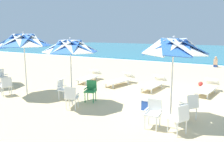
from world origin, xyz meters
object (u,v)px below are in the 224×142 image
beach_umbrella_1 (70,47)px  sun_lounger_1 (154,84)px  beach_umbrella_2 (24,41)px  beach_ball (201,84)px  sun_lounger_2 (120,80)px  beachgoer_seated (216,64)px  plastic_chair_6 (6,85)px  plastic_chair_3 (63,88)px  plastic_chair_0 (179,117)px  plastic_chair_5 (71,96)px  plastic_chair_2 (190,105)px  plastic_chair_7 (1,76)px  beach_umbrella_0 (173,48)px  sun_lounger_3 (89,77)px  cooler_box (149,105)px  plastic_chair_1 (153,111)px  sun_lounger_0 (207,88)px  plastic_chair_4 (91,90)px

beach_umbrella_1 → sun_lounger_1: 4.93m
beach_umbrella_2 → beach_ball: size_ratio=11.73×
sun_lounger_1 → beach_ball: 2.74m
sun_lounger_2 → beachgoer_seated: beachgoer_seated is taller
plastic_chair_6 → sun_lounger_2: size_ratio=0.39×
plastic_chair_3 → sun_lounger_2: plastic_chair_3 is taller
plastic_chair_0 → plastic_chair_5: (-3.95, 0.07, 0.00)m
plastic_chair_3 → sun_lounger_2: size_ratio=0.39×
plastic_chair_2 → beach_ball: bearing=95.6°
plastic_chair_7 → beachgoer_seated: size_ratio=0.94×
plastic_chair_5 → sun_lounger_2: (-0.41, 4.45, -0.22)m
beach_umbrella_0 → sun_lounger_3: (-5.83, 3.48, -2.07)m
plastic_chair_2 → beach_umbrella_1: bearing=-169.6°
beach_umbrella_0 → beach_umbrella_1: 3.81m
beach_ball → cooler_box: bearing=-100.9°
plastic_chair_3 → plastic_chair_5: size_ratio=1.00×
beach_umbrella_0 → plastic_chair_0: bearing=-61.4°
plastic_chair_5 → plastic_chair_6: size_ratio=1.00×
cooler_box → beachgoer_seated: size_ratio=0.54×
sun_lounger_3 → sun_lounger_1: bearing=2.7°
beach_umbrella_0 → plastic_chair_7: (-9.50, 0.36, -1.86)m
plastic_chair_7 → plastic_chair_1: bearing=-7.4°
plastic_chair_0 → beachgoer_seated: 14.60m
plastic_chair_1 → plastic_chair_2: 1.44m
plastic_chair_7 → sun_lounger_0: size_ratio=0.39×
plastic_chair_5 → sun_lounger_2: 4.48m
plastic_chair_3 → cooler_box: 3.70m
plastic_chair_0 → cooler_box: size_ratio=1.73×
plastic_chair_1 → sun_lounger_0: 5.01m
plastic_chair_2 → plastic_chair_3: same height
beach_ball → plastic_chair_5: bearing=-118.3°
beach_umbrella_1 → plastic_chair_4: bearing=67.3°
plastic_chair_5 → cooler_box: size_ratio=1.73×
sun_lounger_2 → cooler_box: (2.90, -3.05, -0.08)m
sun_lounger_0 → beachgoer_seated: beachgoer_seated is taller
beach_umbrella_2 → plastic_chair_4: bearing=12.2°
plastic_chair_0 → beach_umbrella_1: (-4.28, 0.48, 1.79)m
plastic_chair_6 → beach_ball: plastic_chair_6 is taller
plastic_chair_1 → sun_lounger_2: size_ratio=0.39×
plastic_chair_0 → plastic_chair_2: 1.27m
plastic_chair_0 → cooler_box: bearing=134.8°
plastic_chair_7 → cooler_box: (8.54, 0.20, -0.30)m
plastic_chair_0 → plastic_chair_1: size_ratio=1.00×
plastic_chair_5 → beach_umbrella_2: 3.74m
plastic_chair_7 → sun_lounger_2: (5.64, 3.25, -0.22)m
plastic_chair_1 → plastic_chair_3: (-4.31, 0.79, 0.00)m
cooler_box → beachgoer_seated: 13.14m
beach_umbrella_1 → cooler_box: (2.82, 0.99, -2.08)m
beach_umbrella_2 → plastic_chair_6: beach_umbrella_2 is taller
plastic_chair_3 → sun_lounger_1: bearing=54.2°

